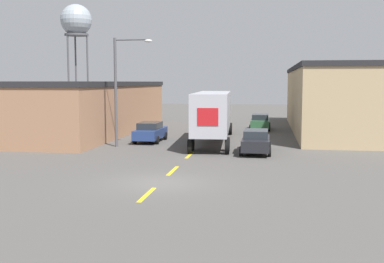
# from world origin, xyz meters

# --- Properties ---
(ground_plane) EXTENTS (160.00, 160.00, 0.00)m
(ground_plane) POSITION_xyz_m (0.00, 0.00, 0.00)
(ground_plane) COLOR #4C4947
(road_centerline) EXTENTS (0.20, 13.62, 0.01)m
(road_centerline) POSITION_xyz_m (0.00, 3.09, 0.00)
(road_centerline) COLOR yellow
(road_centerline) RESTS_ON ground_plane
(warehouse_left) EXTENTS (10.31, 24.96, 4.72)m
(warehouse_left) POSITION_xyz_m (-12.31, 20.62, 2.37)
(warehouse_left) COLOR #9E7051
(warehouse_left) RESTS_ON ground_plane
(warehouse_right) EXTENTS (10.78, 26.99, 6.15)m
(warehouse_right) POSITION_xyz_m (12.55, 25.83, 3.08)
(warehouse_right) COLOR tan
(warehouse_right) RESTS_ON ground_plane
(semi_truck) EXTENTS (3.55, 14.93, 3.91)m
(semi_truck) POSITION_xyz_m (0.74, 15.67, 2.32)
(semi_truck) COLOR black
(semi_truck) RESTS_ON ground_plane
(parked_car_right_mid) EXTENTS (1.98, 4.67, 1.55)m
(parked_car_right_mid) POSITION_xyz_m (4.18, 10.18, 0.80)
(parked_car_right_mid) COLOR black
(parked_car_right_mid) RESTS_ON ground_plane
(parked_car_left_far) EXTENTS (1.98, 4.67, 1.55)m
(parked_car_left_far) POSITION_xyz_m (-4.18, 15.00, 0.80)
(parked_car_left_far) COLOR navy
(parked_car_left_far) RESTS_ON ground_plane
(parked_car_right_far) EXTENTS (1.98, 4.67, 1.55)m
(parked_car_right_far) POSITION_xyz_m (4.18, 25.81, 0.80)
(parked_car_right_far) COLOR #2D5B38
(parked_car_right_far) RESTS_ON ground_plane
(water_tower) EXTENTS (4.98, 4.98, 16.98)m
(water_tower) POSITION_xyz_m (-25.54, 52.48, 14.23)
(water_tower) COLOR #47474C
(water_tower) RESTS_ON ground_plane
(street_lamp) EXTENTS (2.83, 0.32, 7.82)m
(street_lamp) POSITION_xyz_m (-5.58, 11.84, 4.58)
(street_lamp) COLOR #4C4C51
(street_lamp) RESTS_ON ground_plane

